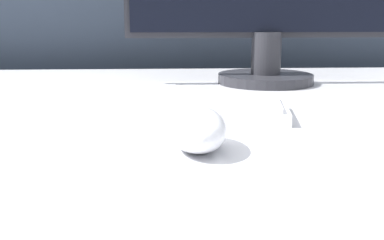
% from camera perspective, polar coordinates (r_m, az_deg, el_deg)
% --- Properties ---
extents(partition_panel, '(5.00, 0.03, 1.29)m').
position_cam_1_polar(partition_panel, '(1.38, -3.04, 2.45)').
color(partition_panel, '#333D4C').
rests_on(partition_panel, ground_plane).
extents(computer_mouse_near, '(0.07, 0.11, 0.05)m').
position_cam_1_polar(computer_mouse_near, '(0.49, 0.19, -1.12)').
color(computer_mouse_near, white).
rests_on(computer_mouse_near, desk).
extents(keyboard, '(0.39, 0.18, 0.02)m').
position_cam_1_polar(keyboard, '(0.67, -4.69, 1.68)').
color(keyboard, white).
rests_on(keyboard, desk).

